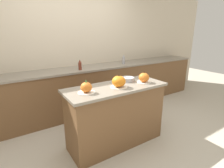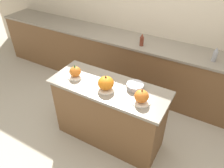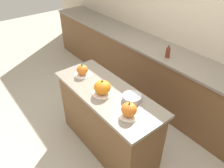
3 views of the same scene
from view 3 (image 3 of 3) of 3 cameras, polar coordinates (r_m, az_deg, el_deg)
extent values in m
plane|color=#BCB29E|center=(3.07, -1.10, -15.35)|extent=(12.00, 12.00, 0.00)
cube|color=beige|center=(3.34, 21.09, 13.33)|extent=(8.00, 0.06, 2.50)
cube|color=brown|center=(2.75, -1.20, -9.65)|extent=(1.38, 0.51, 0.86)
cube|color=gray|center=(2.46, -1.33, -2.24)|extent=(1.44, 0.57, 0.03)
cube|color=brown|center=(3.45, 15.31, -0.08)|extent=(6.00, 0.56, 0.89)
cube|color=gray|center=(3.21, 16.57, 6.69)|extent=(6.00, 0.60, 0.03)
cylinder|color=silver|center=(2.75, -7.64, 2.47)|extent=(0.22, 0.22, 0.01)
ellipsoid|color=orange|center=(2.71, -7.75, 3.67)|extent=(0.14, 0.14, 0.13)
cone|color=#38702D|center=(2.67, -7.88, 5.12)|extent=(0.03, 0.03, 0.04)
cylinder|color=silver|center=(2.41, -2.50, -2.37)|extent=(0.23, 0.23, 0.01)
ellipsoid|color=orange|center=(2.37, -2.54, -0.86)|extent=(0.19, 0.19, 0.15)
cone|color=#4C2D14|center=(2.32, -2.60, 0.88)|extent=(0.03, 0.03, 0.03)
cylinder|color=silver|center=(2.15, 4.40, -8.10)|extent=(0.21, 0.21, 0.01)
ellipsoid|color=orange|center=(2.10, 4.48, -6.68)|extent=(0.15, 0.15, 0.14)
cone|color=#4C2D14|center=(2.05, 4.59, -4.99)|extent=(0.02, 0.02, 0.03)
cylinder|color=maroon|center=(3.11, 14.37, 7.86)|extent=(0.06, 0.06, 0.13)
cone|color=maroon|center=(3.07, 14.63, 9.45)|extent=(0.05, 0.05, 0.06)
cylinder|color=#ADADB2|center=(2.32, 5.21, -3.58)|extent=(0.20, 0.20, 0.06)
camera|label=1|loc=(3.04, -51.14, 7.85)|focal=28.00mm
camera|label=2|loc=(0.79, -90.43, 5.05)|focal=35.00mm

